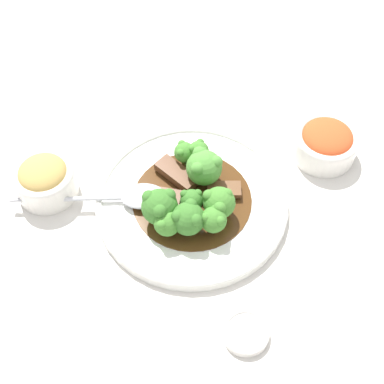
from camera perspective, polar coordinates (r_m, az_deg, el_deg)
The scene contains 18 objects.
ground_plane at distance 0.82m, azimuth 0.00°, elevation -1.39°, with size 4.00×4.00×0.00m, color silver.
main_plate at distance 0.81m, azimuth 0.00°, elevation -0.99°, with size 0.29×0.29×0.02m.
beef_strip_0 at distance 0.81m, azimuth 3.43°, elevation 0.26°, with size 0.05×0.06×0.01m.
beef_strip_1 at distance 0.82m, azimuth -1.63°, elevation 1.96°, with size 0.04×0.07×0.01m.
beef_strip_2 at distance 0.80m, azimuth -3.25°, elevation -0.65°, with size 0.05×0.07×0.01m.
broccoli_floret_0 at distance 0.80m, azimuth 1.30°, elevation 2.69°, with size 0.05×0.05×0.06m.
broccoli_floret_1 at distance 0.77m, azimuth -0.03°, elevation -0.91°, with size 0.03×0.03×0.04m.
broccoli_floret_2 at distance 0.75m, azimuth 2.32°, elevation -2.95°, with size 0.04×0.04×0.05m.
broccoli_floret_3 at distance 0.82m, azimuth -0.79°, elevation 4.28°, with size 0.03×0.03×0.04m.
broccoli_floret_4 at distance 0.76m, azimuth 2.78°, elevation -1.27°, with size 0.05×0.05×0.05m.
broccoli_floret_5 at distance 0.82m, azimuth 0.70°, elevation 4.40°, with size 0.03×0.03×0.04m.
broccoli_floret_6 at distance 0.75m, azimuth -2.66°, elevation -3.26°, with size 0.04×0.04×0.04m.
broccoli_floret_7 at distance 0.76m, azimuth -3.47°, elevation -1.54°, with size 0.05×0.05×0.06m.
broccoli_floret_8 at distance 0.74m, azimuth -0.42°, elevation -2.82°, with size 0.05×0.05×0.05m.
serving_spoon at distance 0.80m, azimuth -6.54°, elevation -0.49°, with size 0.16×0.20×0.01m.
side_bowl_kimchi at distance 0.88m, azimuth 14.08°, elevation 5.15°, with size 0.10×0.10×0.06m.
side_bowl_appetizer at distance 0.84m, azimuth -15.43°, elevation 1.34°, with size 0.09×0.09×0.06m.
sauce_dish at distance 0.72m, azimuth 5.76°, elevation -14.69°, with size 0.06×0.06×0.01m.
Camera 1 is at (0.38, 0.26, 0.68)m, focal length 50.00 mm.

